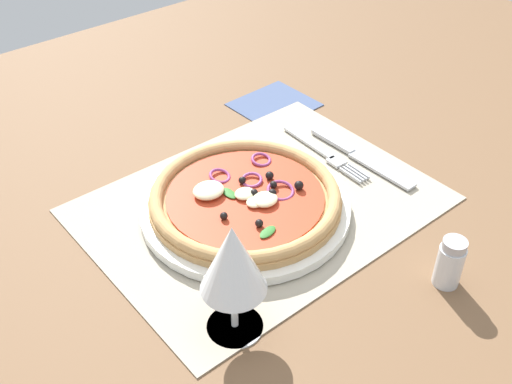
% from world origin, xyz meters
% --- Properties ---
extents(ground_plane, '(1.90, 1.40, 0.02)m').
position_xyz_m(ground_plane, '(0.00, 0.00, -0.01)').
color(ground_plane, brown).
extents(placemat, '(0.47, 0.35, 0.00)m').
position_xyz_m(placemat, '(0.00, 0.00, 0.00)').
color(placemat, '#A39984').
rests_on(placemat, ground_plane).
extents(plate, '(0.29, 0.29, 0.01)m').
position_xyz_m(plate, '(0.03, -0.00, 0.01)').
color(plate, silver).
rests_on(plate, placemat).
extents(pizza, '(0.26, 0.26, 0.03)m').
position_xyz_m(pizza, '(0.03, -0.00, 0.03)').
color(pizza, tan).
rests_on(pizza, plate).
extents(fork, '(0.02, 0.18, 0.00)m').
position_xyz_m(fork, '(-0.15, -0.02, 0.01)').
color(fork, '#B2B5BA').
rests_on(fork, placemat).
extents(knife, '(0.02, 0.20, 0.01)m').
position_xyz_m(knife, '(-0.19, 0.02, 0.01)').
color(knife, '#B2B5BA').
rests_on(knife, placemat).
extents(wine_glass, '(0.07, 0.07, 0.15)m').
position_xyz_m(wine_glass, '(0.16, 0.15, 0.10)').
color(wine_glass, silver).
rests_on(wine_glass, ground_plane).
extents(napkin, '(0.13, 0.12, 0.00)m').
position_xyz_m(napkin, '(-0.20, -0.20, 0.00)').
color(napkin, '#425175').
rests_on(napkin, ground_plane).
extents(pepper_shaker, '(0.03, 0.03, 0.07)m').
position_xyz_m(pepper_shaker, '(-0.08, 0.25, 0.03)').
color(pepper_shaker, silver).
rests_on(pepper_shaker, ground_plane).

